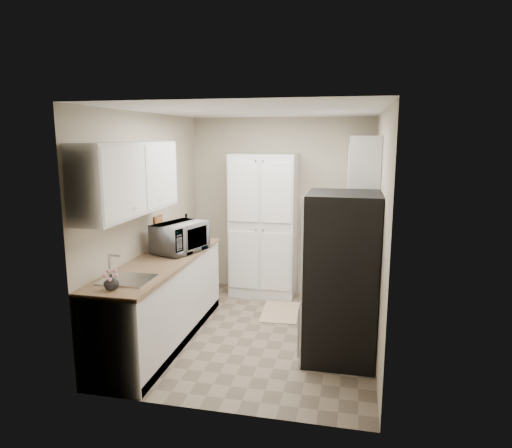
{
  "coord_description": "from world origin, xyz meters",
  "views": [
    {
      "loc": [
        1.04,
        -4.85,
        2.23
      ],
      "look_at": [
        -0.06,
        0.15,
        1.25
      ],
      "focal_mm": 32.0,
      "sensor_mm": 36.0,
      "label": 1
    }
  ],
  "objects_px": {
    "electric_range": "(346,288)",
    "microwave": "(180,237)",
    "toaster_oven": "(351,228)",
    "refrigerator": "(341,277)",
    "wine_bottle": "(187,230)",
    "pantry_cabinet": "(264,226)"
  },
  "relations": [
    {
      "from": "electric_range",
      "to": "microwave",
      "type": "distance_m",
      "value": 2.03
    },
    {
      "from": "toaster_oven",
      "to": "refrigerator",
      "type": "bearing_deg",
      "value": -76.4
    },
    {
      "from": "wine_bottle",
      "to": "pantry_cabinet",
      "type": "bearing_deg",
      "value": 50.11
    },
    {
      "from": "pantry_cabinet",
      "to": "refrigerator",
      "type": "xyz_separation_m",
      "value": [
        1.14,
        -1.73,
        -0.15
      ]
    },
    {
      "from": "refrigerator",
      "to": "microwave",
      "type": "distance_m",
      "value": 1.9
    },
    {
      "from": "pantry_cabinet",
      "to": "toaster_oven",
      "type": "bearing_deg",
      "value": -2.62
    },
    {
      "from": "toaster_oven",
      "to": "electric_range",
      "type": "bearing_deg",
      "value": -75.97
    },
    {
      "from": "pantry_cabinet",
      "to": "wine_bottle",
      "type": "distance_m",
      "value": 1.23
    },
    {
      "from": "electric_range",
      "to": "toaster_oven",
      "type": "height_order",
      "value": "toaster_oven"
    },
    {
      "from": "electric_range",
      "to": "wine_bottle",
      "type": "xyz_separation_m",
      "value": [
        -1.96,
        -0.02,
        0.61
      ]
    },
    {
      "from": "refrigerator",
      "to": "toaster_oven",
      "type": "distance_m",
      "value": 1.68
    },
    {
      "from": "pantry_cabinet",
      "to": "electric_range",
      "type": "distance_m",
      "value": 1.58
    },
    {
      "from": "refrigerator",
      "to": "microwave",
      "type": "height_order",
      "value": "refrigerator"
    },
    {
      "from": "pantry_cabinet",
      "to": "refrigerator",
      "type": "bearing_deg",
      "value": -56.54
    },
    {
      "from": "refrigerator",
      "to": "microwave",
      "type": "bearing_deg",
      "value": 168.52
    },
    {
      "from": "pantry_cabinet",
      "to": "wine_bottle",
      "type": "bearing_deg",
      "value": -129.89
    },
    {
      "from": "electric_range",
      "to": "wine_bottle",
      "type": "distance_m",
      "value": 2.06
    },
    {
      "from": "pantry_cabinet",
      "to": "refrigerator",
      "type": "relative_size",
      "value": 1.18
    },
    {
      "from": "refrigerator",
      "to": "wine_bottle",
      "type": "relative_size",
      "value": 4.96
    },
    {
      "from": "pantry_cabinet",
      "to": "microwave",
      "type": "height_order",
      "value": "pantry_cabinet"
    },
    {
      "from": "pantry_cabinet",
      "to": "toaster_oven",
      "type": "distance_m",
      "value": 1.2
    },
    {
      "from": "microwave",
      "to": "electric_range",
      "type": "bearing_deg",
      "value": -59.0
    }
  ]
}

